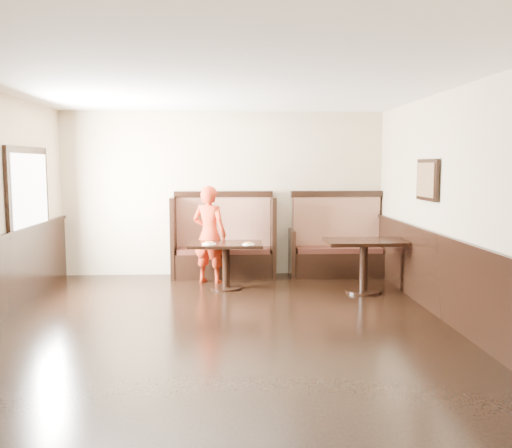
{
  "coord_description": "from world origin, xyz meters",
  "views": [
    {
      "loc": [
        0.08,
        -5.83,
        1.9
      ],
      "look_at": [
        0.5,
        2.35,
        1.0
      ],
      "focal_mm": 38.0,
      "sensor_mm": 36.0,
      "label": 1
    }
  ],
  "objects": [
    {
      "name": "pizza_plate_left",
      "position": [
        -0.21,
        2.24,
        0.72
      ],
      "size": [
        0.21,
        0.21,
        0.04
      ],
      "color": "white",
      "rests_on": "table_main"
    },
    {
      "name": "table_main",
      "position": [
        0.04,
        2.37,
        0.54
      ],
      "size": [
        1.13,
        0.72,
        0.71
      ],
      "rotation": [
        0.0,
        0.0,
        -0.02
      ],
      "color": "black",
      "rests_on": "ground"
    },
    {
      "name": "pizza_plate_right",
      "position": [
        0.38,
        2.18,
        0.72
      ],
      "size": [
        0.19,
        0.19,
        0.03
      ],
      "color": "white",
      "rests_on": "table_main"
    },
    {
      "name": "ground",
      "position": [
        0.0,
        0.0,
        0.0
      ],
      "size": [
        7.0,
        7.0,
        0.0
      ],
      "primitive_type": "plane",
      "color": "black",
      "rests_on": "ground"
    },
    {
      "name": "table_neighbor",
      "position": [
        2.09,
        2.03,
        0.59
      ],
      "size": [
        1.13,
        0.74,
        0.79
      ],
      "rotation": [
        0.0,
        0.0,
        0.0
      ],
      "color": "black",
      "rests_on": "ground"
    },
    {
      "name": "child",
      "position": [
        -0.22,
        2.79,
        0.79
      ],
      "size": [
        0.68,
        0.58,
        1.57
      ],
      "primitive_type": "imported",
      "rotation": [
        0.0,
        0.0,
        2.72
      ],
      "color": "#AF2B12",
      "rests_on": "ground"
    },
    {
      "name": "booth_main",
      "position": [
        0.0,
        3.3,
        0.53
      ],
      "size": [
        1.75,
        0.72,
        1.45
      ],
      "color": "black",
      "rests_on": "ground"
    },
    {
      "name": "booth_neighbor",
      "position": [
        1.95,
        3.29,
        0.48
      ],
      "size": [
        1.65,
        0.72,
        1.45
      ],
      "color": "black",
      "rests_on": "ground"
    },
    {
      "name": "room_shell",
      "position": [
        -0.3,
        0.28,
        0.67
      ],
      "size": [
        7.0,
        7.0,
        7.0
      ],
      "color": "#C3AB8D",
      "rests_on": "ground"
    }
  ]
}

